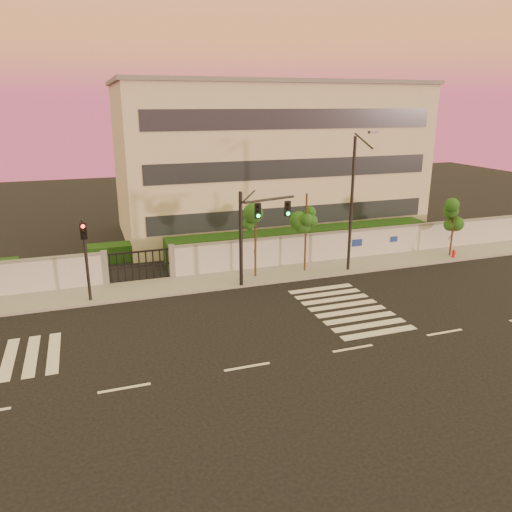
% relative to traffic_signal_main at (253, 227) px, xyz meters
% --- Properties ---
extents(ground, '(120.00, 120.00, 0.00)m').
position_rel_traffic_signal_main_xyz_m(ground, '(-3.34, -9.10, -3.65)').
color(ground, black).
rests_on(ground, ground).
extents(sidewalk, '(60.00, 3.00, 0.15)m').
position_rel_traffic_signal_main_xyz_m(sidewalk, '(-3.34, 1.40, -3.57)').
color(sidewalk, gray).
rests_on(sidewalk, ground).
extents(perimeter_wall, '(60.00, 0.36, 2.20)m').
position_rel_traffic_signal_main_xyz_m(perimeter_wall, '(-3.24, 2.90, -2.58)').
color(perimeter_wall, '#BBBDC2').
rests_on(perimeter_wall, ground).
extents(hedge_row, '(41.00, 4.25, 1.80)m').
position_rel_traffic_signal_main_xyz_m(hedge_row, '(-2.18, 5.64, -2.83)').
color(hedge_row, '#11330F').
rests_on(hedge_row, ground).
extents(institutional_building, '(24.40, 12.40, 12.25)m').
position_rel_traffic_signal_main_xyz_m(institutional_building, '(5.66, 12.89, 2.51)').
color(institutional_building, beige).
rests_on(institutional_building, ground).
extents(road_markings, '(57.00, 7.62, 0.02)m').
position_rel_traffic_signal_main_xyz_m(road_markings, '(-4.93, -5.34, -3.64)').
color(road_markings, silver).
rests_on(road_markings, ground).
extents(street_tree_d, '(1.60, 1.27, 4.65)m').
position_rel_traffic_signal_main_xyz_m(street_tree_d, '(0.63, 1.30, -0.22)').
color(street_tree_d, '#382314').
rests_on(street_tree_d, ground).
extents(street_tree_e, '(1.54, 1.23, 5.19)m').
position_rel_traffic_signal_main_xyz_m(street_tree_e, '(4.02, 1.30, 0.17)').
color(street_tree_e, '#382314').
rests_on(street_tree_e, ground).
extents(street_tree_f, '(1.60, 1.27, 4.12)m').
position_rel_traffic_signal_main_xyz_m(street_tree_f, '(15.25, 0.99, -0.62)').
color(street_tree_f, '#382314').
rests_on(street_tree_f, ground).
extents(traffic_signal_main, '(3.60, 1.10, 5.77)m').
position_rel_traffic_signal_main_xyz_m(traffic_signal_main, '(0.00, 0.00, 0.00)').
color(traffic_signal_main, black).
rests_on(traffic_signal_main, ground).
extents(traffic_signal_secondary, '(0.37, 0.35, 4.71)m').
position_rel_traffic_signal_main_xyz_m(traffic_signal_secondary, '(-9.33, 0.46, -0.66)').
color(traffic_signal_secondary, black).
rests_on(traffic_signal_secondary, ground).
extents(streetlight_east, '(0.54, 2.18, 9.06)m').
position_rel_traffic_signal_main_xyz_m(streetlight_east, '(6.76, 0.35, 1.25)').
color(streetlight_east, black).
rests_on(streetlight_east, ground).
extents(fire_hydrant, '(0.27, 0.26, 0.69)m').
position_rel_traffic_signal_main_xyz_m(fire_hydrant, '(15.13, 0.46, -3.31)').
color(fire_hydrant, red).
rests_on(fire_hydrant, ground).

